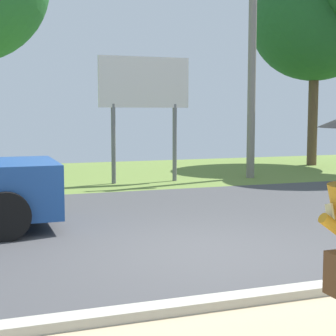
{
  "coord_description": "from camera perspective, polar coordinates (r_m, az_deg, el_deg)",
  "views": [
    {
      "loc": [
        -2.95,
        -6.74,
        1.95
      ],
      "look_at": [
        -0.19,
        1.0,
        1.1
      ],
      "focal_mm": 56.92,
      "sensor_mm": 36.0,
      "label": 1
    }
  ],
  "objects": [
    {
      "name": "ground_plane",
      "position": [
        10.32,
        -2.64,
        -5.26
      ],
      "size": [
        40.0,
        22.0,
        0.2
      ],
      "color": "#424244"
    },
    {
      "name": "utility_pole",
      "position": [
        16.33,
        9.02,
        13.22
      ],
      "size": [
        1.8,
        0.24,
        7.73
      ],
      "color": "gray",
      "rests_on": "ground_plane"
    },
    {
      "name": "roadside_billboard",
      "position": [
        14.98,
        -2.54,
        8.2
      ],
      "size": [
        2.6,
        0.12,
        3.5
      ],
      "color": "slate",
      "rests_on": "ground_plane"
    },
    {
      "name": "tree_right_far",
      "position": [
        20.91,
        15.51,
        14.8
      ],
      "size": [
        4.71,
        4.71,
        7.41
      ],
      "color": "brown",
      "rests_on": "ground_plane"
    }
  ]
}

